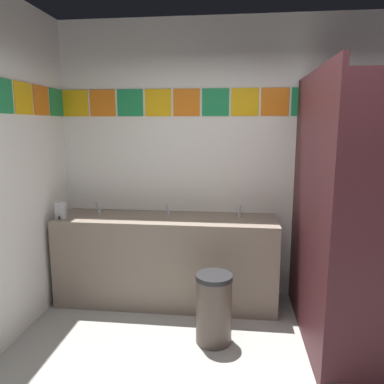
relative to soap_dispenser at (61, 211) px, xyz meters
name	(u,v)px	position (x,y,z in m)	size (l,w,h in m)	color
wall_back	(243,161)	(1.77, 0.49, 0.46)	(3.81, 0.09, 2.85)	white
vanity_counter	(167,259)	(1.02, 0.17, -0.51)	(2.19, 0.57, 0.89)	gray
faucet_left	(98,208)	(0.29, 0.26, -0.03)	(0.04, 0.10, 0.14)	silver
faucet_center	(168,210)	(1.02, 0.26, -0.03)	(0.04, 0.10, 0.14)	silver
faucet_right	(240,212)	(1.75, 0.26, -0.03)	(0.04, 0.10, 0.14)	silver
soap_dispenser	(61,211)	(0.00, 0.00, 0.00)	(0.09, 0.09, 0.16)	#B7BABF
stall_divider	(338,218)	(2.47, -0.56, 0.14)	(0.92, 1.51, 2.22)	#471E23
toilet	(365,287)	(2.93, 0.05, -0.66)	(0.39, 0.49, 0.74)	white
trash_bin	(214,308)	(1.54, -0.51, -0.67)	(0.30, 0.30, 0.59)	brown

